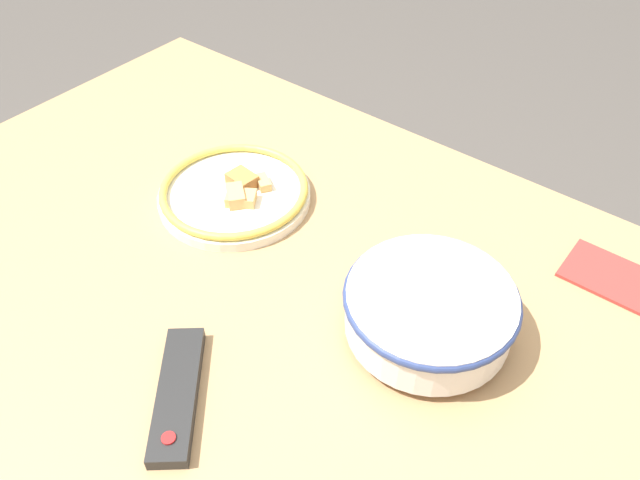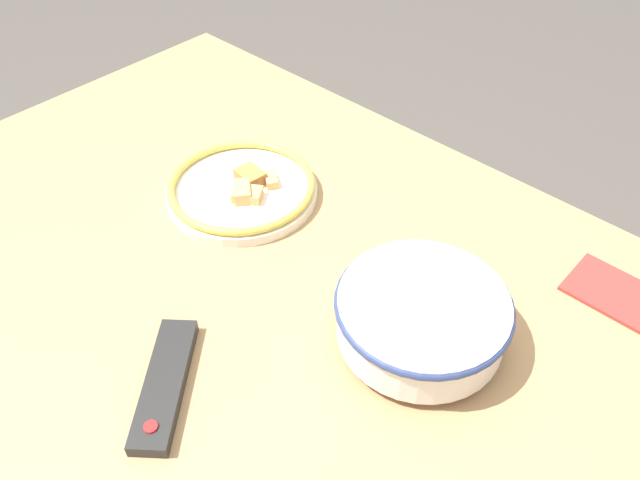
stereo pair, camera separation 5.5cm
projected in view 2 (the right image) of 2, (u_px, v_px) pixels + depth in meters
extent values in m
cube|color=tan|center=(236.00, 286.00, 0.99)|extent=(1.39, 1.04, 0.04)
cylinder|color=tan|center=(221.00, 182.00, 1.80)|extent=(0.06, 0.06, 0.73)
cylinder|color=silver|center=(418.00, 335.00, 0.89)|extent=(0.11, 0.11, 0.02)
cylinder|color=silver|center=(422.00, 316.00, 0.86)|extent=(0.23, 0.23, 0.07)
cylinder|color=#B75B23|center=(421.00, 319.00, 0.86)|extent=(0.21, 0.21, 0.06)
torus|color=navy|center=(424.00, 304.00, 0.84)|extent=(0.24, 0.24, 0.01)
cylinder|color=silver|center=(242.00, 192.00, 1.12)|extent=(0.27, 0.27, 0.02)
torus|color=gold|center=(241.00, 185.00, 1.11)|extent=(0.26, 0.26, 0.01)
cube|color=#B2753D|center=(250.00, 176.00, 1.12)|extent=(0.05, 0.04, 0.02)
cube|color=tan|center=(271.00, 180.00, 1.11)|extent=(0.04, 0.04, 0.02)
cube|color=tan|center=(247.00, 194.00, 1.08)|extent=(0.06, 0.06, 0.02)
cube|color=tan|center=(242.00, 192.00, 1.08)|extent=(0.06, 0.05, 0.02)
cube|color=black|center=(165.00, 383.00, 0.83)|extent=(0.17, 0.19, 0.02)
cylinder|color=red|center=(151.00, 427.00, 0.77)|extent=(0.02, 0.02, 0.00)
cube|color=#B2332D|center=(616.00, 294.00, 0.95)|extent=(0.14, 0.10, 0.01)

